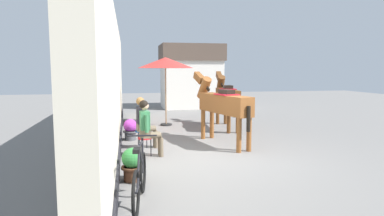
{
  "coord_description": "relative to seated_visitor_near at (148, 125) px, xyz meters",
  "views": [
    {
      "loc": [
        -2.2,
        -7.94,
        2.11
      ],
      "look_at": [
        -0.4,
        1.2,
        1.05
      ],
      "focal_mm": 31.42,
      "sensor_mm": 36.0,
      "label": 1
    }
  ],
  "objects": [
    {
      "name": "ground_plane",
      "position": [
        1.71,
        2.87,
        -0.78
      ],
      "size": [
        40.0,
        40.0,
        0.0
      ],
      "primitive_type": "plane",
      "color": "slate"
    },
    {
      "name": "pub_facade_wall",
      "position": [
        -0.84,
        1.37,
        0.76
      ],
      "size": [
        0.34,
        14.0,
        3.4
      ],
      "color": "beige",
      "rests_on": "ground_plane"
    },
    {
      "name": "distant_cottage",
      "position": [
        3.11,
        10.53,
        1.02
      ],
      "size": [
        3.4,
        2.6,
        3.5
      ],
      "color": "silver",
      "rests_on": "ground_plane"
    },
    {
      "name": "seated_visitor_near",
      "position": [
        0.0,
        0.0,
        0.0
      ],
      "size": [
        0.61,
        0.49,
        1.39
      ],
      "color": "red",
      "rests_on": "ground_plane"
    },
    {
      "name": "seated_visitor_far",
      "position": [
        -0.04,
        0.94,
        0.0
      ],
      "size": [
        0.61,
        0.49,
        1.39
      ],
      "color": "#194C99",
      "rests_on": "ground_plane"
    },
    {
      "name": "saddled_horse_near",
      "position": [
        2.18,
        1.06,
        0.38
      ],
      "size": [
        1.06,
        2.93,
        2.06
      ],
      "color": "brown",
      "rests_on": "ground_plane"
    },
    {
      "name": "saddled_horse_far",
      "position": [
        3.09,
        3.64,
        0.38
      ],
      "size": [
        0.61,
        3.0,
        2.06
      ],
      "color": "brown",
      "rests_on": "ground_plane"
    },
    {
      "name": "flower_planter_nearest",
      "position": [
        -0.4,
        -1.74,
        -0.44
      ],
      "size": [
        0.43,
        0.43,
        0.64
      ],
      "color": "brown",
      "rests_on": "ground_plane"
    },
    {
      "name": "flower_planter_farthest",
      "position": [
        -0.39,
        2.08,
        -0.44
      ],
      "size": [
        0.43,
        0.43,
        0.64
      ],
      "color": "#4C4C51",
      "rests_on": "ground_plane"
    },
    {
      "name": "leaning_bicycle",
      "position": [
        -0.31,
        -2.91,
        -0.38
      ],
      "size": [
        0.5,
        1.75,
        1.02
      ],
      "color": "black",
      "rests_on": "ground_plane"
    },
    {
      "name": "cafe_parasol",
      "position": [
        0.99,
        4.58,
        1.59
      ],
      "size": [
        2.1,
        2.1,
        2.58
      ],
      "color": "black",
      "rests_on": "ground_plane"
    }
  ]
}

